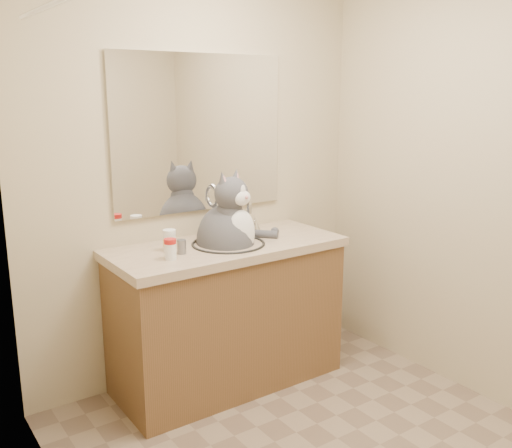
% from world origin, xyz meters
% --- Properties ---
extents(room, '(2.22, 2.52, 2.42)m').
position_xyz_m(room, '(0.00, 0.00, 1.20)').
color(room, '#87735D').
rests_on(room, ground).
extents(vanity, '(1.34, 0.59, 1.12)m').
position_xyz_m(vanity, '(0.00, 0.96, 0.44)').
color(vanity, brown).
rests_on(vanity, ground).
extents(mirror, '(1.10, 0.02, 0.90)m').
position_xyz_m(mirror, '(0.00, 1.24, 1.45)').
color(mirror, white).
rests_on(mirror, room).
extents(shower_curtain, '(0.02, 1.30, 1.93)m').
position_xyz_m(shower_curtain, '(-1.05, 0.10, 1.03)').
color(shower_curtain, beige).
rests_on(shower_curtain, ground).
extents(cat, '(0.53, 0.43, 0.64)m').
position_xyz_m(cat, '(0.01, 0.96, 0.89)').
color(cat, '#4B4B50').
rests_on(cat, vanity).
extents(pill_bottle_redcap, '(0.08, 0.08, 0.11)m').
position_xyz_m(pill_bottle_redcap, '(-0.40, 0.86, 0.91)').
color(pill_bottle_redcap, white).
rests_on(pill_bottle_redcap, vanity).
extents(pill_bottle_orange, '(0.08, 0.08, 0.12)m').
position_xyz_m(pill_bottle_orange, '(-0.33, 1.01, 0.91)').
color(pill_bottle_orange, white).
rests_on(pill_bottle_orange, vanity).
extents(grey_canister, '(0.05, 0.05, 0.08)m').
position_xyz_m(grey_canister, '(-0.30, 0.92, 0.89)').
color(grey_canister, slate).
rests_on(grey_canister, vanity).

